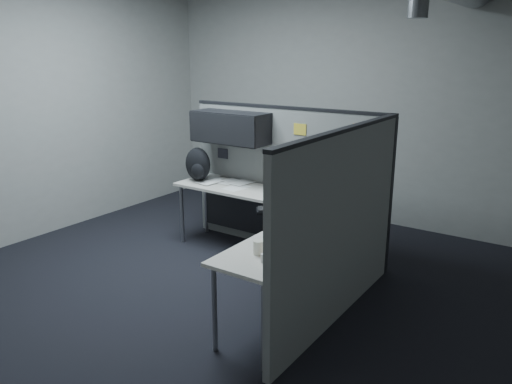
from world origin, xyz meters
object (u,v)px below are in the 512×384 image
Objects in this scene: desk at (274,214)px; phone at (280,238)px; keyboard at (282,210)px; monitor at (331,180)px; backpack at (198,165)px.

phone is (0.62, -0.91, 0.16)m from desk.
keyboard is at bearing -44.32° from desk.
keyboard reaches higher than desk.
monitor is at bearing 21.80° from desk.
keyboard is (0.22, -0.21, 0.14)m from desk.
desk is 5.84× the size of backpack.
desk is 4.73× the size of keyboard.
backpack is (-1.73, 0.04, -0.07)m from monitor.
monitor is at bearing -21.06° from backpack.
monitor is 1.73m from backpack.
desk is 1.28m from backpack.
backpack is at bearing 170.79° from keyboard.
monitor is 1.14m from phone.
backpack is at bearing 168.66° from desk.
keyboard is (-0.29, -0.42, -0.24)m from monitor.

